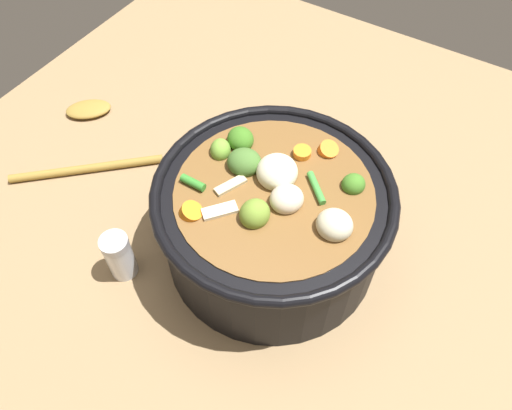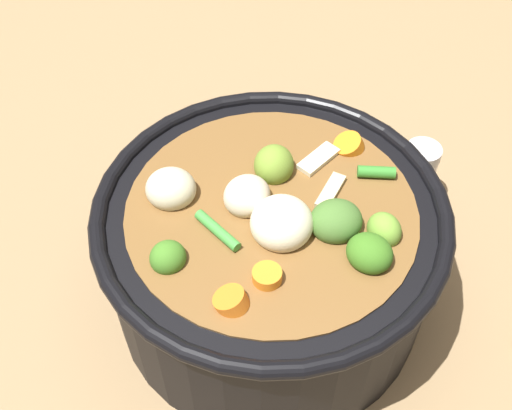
{
  "view_description": "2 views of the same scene",
  "coord_description": "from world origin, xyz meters",
  "views": [
    {
      "loc": [
        -0.31,
        -0.17,
        0.58
      ],
      "look_at": [
        -0.01,
        0.02,
        0.1
      ],
      "focal_mm": 34.97,
      "sensor_mm": 36.0,
      "label": 1
    },
    {
      "loc": [
        0.33,
        0.01,
        0.51
      ],
      "look_at": [
        -0.01,
        -0.01,
        0.12
      ],
      "focal_mm": 44.51,
      "sensor_mm": 36.0,
      "label": 2
    }
  ],
  "objects": [
    {
      "name": "ground_plane",
      "position": [
        0.0,
        0.0,
        0.0
      ],
      "size": [
        1.1,
        1.1,
        0.0
      ],
      "primitive_type": "plane",
      "color": "#8C704C"
    },
    {
      "name": "cooking_pot",
      "position": [
        0.0,
        0.0,
        0.07
      ],
      "size": [
        0.29,
        0.29,
        0.15
      ],
      "color": "black",
      "rests_on": "ground_plane"
    },
    {
      "name": "salt_shaker",
      "position": [
        -0.13,
        0.15,
        0.04
      ],
      "size": [
        0.04,
        0.04,
        0.07
      ],
      "color": "silver",
      "rests_on": "ground_plane"
    }
  ]
}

